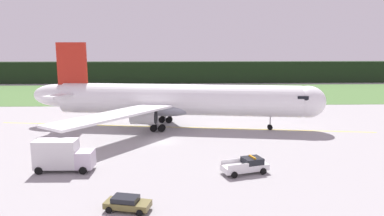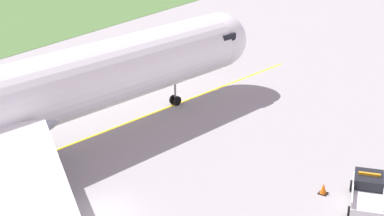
# 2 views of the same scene
# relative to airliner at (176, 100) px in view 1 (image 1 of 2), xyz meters

# --- Properties ---
(ground) EXTENTS (320.00, 320.00, 0.00)m
(ground) POSITION_rel_airliner_xyz_m (-2.08, -9.89, -5.00)
(ground) COLOR #9A9798
(grass_verge) EXTENTS (320.00, 47.16, 0.04)m
(grass_verge) POSITION_rel_airliner_xyz_m (-2.08, 47.24, -4.98)
(grass_verge) COLOR #4A7137
(grass_verge) RESTS_ON ground
(distant_tree_line) EXTENTS (288.00, 7.09, 8.41)m
(distant_tree_line) POSITION_rel_airliner_xyz_m (-2.08, 80.13, -0.79)
(distant_tree_line) COLOR black
(distant_tree_line) RESTS_ON ground
(taxiway_centerline_main) EXTENTS (67.95, 10.76, 0.01)m
(taxiway_centerline_main) POSITION_rel_airliner_xyz_m (0.54, -0.08, -4.99)
(taxiway_centerline_main) COLOR yellow
(taxiway_centerline_main) RESTS_ON ground
(airliner) EXTENTS (53.27, 45.46, 15.29)m
(airliner) POSITION_rel_airliner_xyz_m (0.00, 0.00, 0.00)
(airliner) COLOR white
(airliner) RESTS_ON ground
(ops_pickup_truck) EXTENTS (5.78, 3.57, 1.94)m
(ops_pickup_truck) POSITION_rel_airliner_xyz_m (8.39, -23.99, -4.09)
(ops_pickup_truck) COLOR white
(ops_pickup_truck) RESTS_ON ground
(catering_truck) EXTENTS (6.84, 2.81, 3.94)m
(catering_truck) POSITION_rel_airliner_xyz_m (-13.27, -22.47, -3.04)
(catering_truck) COLOR silver
(catering_truck) RESTS_ON ground
(staff_car) EXTENTS (4.38, 2.71, 1.30)m
(staff_car) POSITION_rel_airliner_xyz_m (-4.15, -33.07, -4.30)
(staff_car) COLOR brown
(staff_car) RESTS_ON ground
(apron_cone) EXTENTS (0.62, 0.62, 0.78)m
(apron_cone) POSITION_rel_airliner_xyz_m (8.12, -21.03, -4.62)
(apron_cone) COLOR black
(apron_cone) RESTS_ON ground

